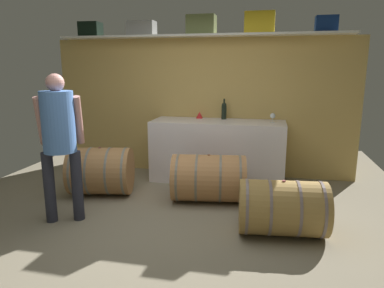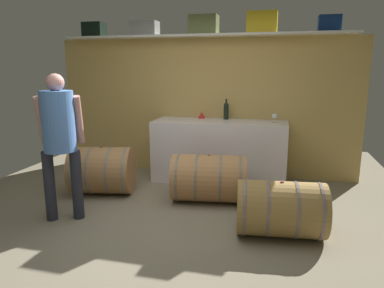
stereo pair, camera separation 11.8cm
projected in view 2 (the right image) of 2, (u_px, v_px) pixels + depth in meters
The scene contains 16 objects.
ground_plane at pixel (175, 209), 4.38m from camera, with size 6.05×7.60×0.02m, color gray.
back_wall_panel at pixel (203, 107), 5.71m from camera, with size 4.85×0.10×2.17m, color tan.
high_shelf_board at pixel (202, 36), 5.33m from camera, with size 4.46×0.40×0.03m, color white.
toolcase_black at pixel (94, 30), 5.72m from camera, with size 0.32×0.27×0.23m, color black.
toolcase_grey at pixel (144, 29), 5.52m from camera, with size 0.43×0.24×0.22m, color #959592.
toolcase_olive at pixel (204, 25), 5.29m from camera, with size 0.42×0.28×0.28m, color olive.
toolcase_yellow at pixel (262, 22), 5.09m from camera, with size 0.43×0.27×0.30m, color yellow.
toolcase_navy at pixel (329, 23), 4.88m from camera, with size 0.30×0.21×0.22m, color navy.
work_cabinet at pixel (219, 151), 5.38m from camera, with size 2.00×0.68×0.92m, color white.
wine_bottle_dark at pixel (226, 110), 5.45m from camera, with size 0.08×0.08×0.32m.
wine_glass at pixel (275, 116), 5.12m from camera, with size 0.08×0.08×0.14m.
red_funnel at pixel (202, 115), 5.58m from camera, with size 0.11×0.11×0.10m, color red.
wine_barrel_near at pixel (102, 170), 4.86m from camera, with size 0.93×0.79×0.66m.
wine_barrel_far at pixel (209, 178), 4.57m from camera, with size 1.01×0.73×0.62m.
wine_barrel_flank at pixel (281, 209), 3.62m from camera, with size 0.93×0.66×0.59m.
winemaker_pouring at pixel (59, 132), 3.87m from camera, with size 0.54×0.47×1.65m.
Camera 2 is at (1.18, -3.39, 1.71)m, focal length 32.97 mm.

